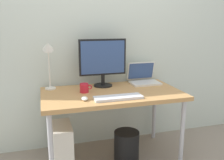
{
  "coord_description": "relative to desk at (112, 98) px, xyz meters",
  "views": [
    {
      "loc": [
        -0.65,
        -2.26,
        1.4
      ],
      "look_at": [
        0.0,
        0.0,
        0.84
      ],
      "focal_mm": 39.56,
      "sensor_mm": 36.0,
      "label": 1
    }
  ],
  "objects": [
    {
      "name": "computer_tower",
      "position": [
        -0.5,
        0.02,
        -0.45
      ],
      "size": [
        0.18,
        0.36,
        0.42
      ],
      "primitive_type": "cube",
      "color": "silver",
      "rests_on": "ground_plane"
    },
    {
      "name": "back_wall",
      "position": [
        0.0,
        0.43,
        0.64
      ],
      "size": [
        4.4,
        0.04,
        2.6
      ],
      "primitive_type": "cube",
      "color": "silver",
      "rests_on": "ground_plane"
    },
    {
      "name": "ground_plane",
      "position": [
        0.0,
        0.0,
        -0.66
      ],
      "size": [
        6.0,
        6.0,
        0.0
      ],
      "primitive_type": "plane",
      "color": "gray"
    },
    {
      "name": "wastebasket",
      "position": [
        0.14,
        -0.06,
        -0.51
      ],
      "size": [
        0.26,
        0.26,
        0.3
      ],
      "primitive_type": "cylinder",
      "color": "black",
      "rests_on": "ground_plane"
    },
    {
      "name": "mouse",
      "position": [
        -0.31,
        -0.2,
        0.08
      ],
      "size": [
        0.06,
        0.09,
        0.03
      ],
      "primitive_type": "ellipsoid",
      "color": "silver",
      "rests_on": "desk"
    },
    {
      "name": "desk_lamp",
      "position": [
        -0.58,
        0.24,
        0.43
      ],
      "size": [
        0.11,
        0.16,
        0.51
      ],
      "color": "silver",
      "rests_on": "desk"
    },
    {
      "name": "keyboard",
      "position": [
        -0.01,
        -0.23,
        0.07
      ],
      "size": [
        0.44,
        0.14,
        0.02
      ],
      "primitive_type": "cube",
      "color": "silver",
      "rests_on": "desk"
    },
    {
      "name": "monitor",
      "position": [
        -0.03,
        0.24,
        0.34
      ],
      "size": [
        0.5,
        0.2,
        0.5
      ],
      "color": "black",
      "rests_on": "desk"
    },
    {
      "name": "coffee_mug",
      "position": [
        -0.27,
        0.05,
        0.11
      ],
      "size": [
        0.12,
        0.09,
        0.09
      ],
      "color": "red",
      "rests_on": "desk"
    },
    {
      "name": "laptop",
      "position": [
        0.44,
        0.26,
        0.12
      ],
      "size": [
        0.32,
        0.27,
        0.23
      ],
      "color": "silver",
      "rests_on": "desk"
    },
    {
      "name": "desk",
      "position": [
        0.0,
        0.0,
        0.0
      ],
      "size": [
        1.36,
        0.75,
        0.72
      ],
      "color": "#B7844C",
      "rests_on": "ground_plane"
    }
  ]
}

